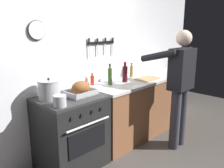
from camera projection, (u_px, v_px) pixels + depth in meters
The scene contains 12 objects.
wall_back at pixel (65, 58), 3.11m from camera, with size 6.00×0.13×2.60m.
counter_block at pixel (142, 105), 3.91m from camera, with size 2.03×0.65×0.90m.
stove at pixel (71, 132), 2.92m from camera, with size 0.76×0.67×0.90m.
person_cook at pixel (179, 82), 3.31m from camera, with size 0.51×0.63×1.66m.
roasting_pan at pixel (81, 89), 2.86m from camera, with size 0.35×0.26×0.18m.
stock_pot at pixel (49, 90), 2.71m from camera, with size 0.25×0.25×0.25m.
saucepan at pixel (60, 101), 2.48m from camera, with size 0.14×0.14×0.12m.
cutting_board at pixel (147, 79), 3.71m from camera, with size 0.36×0.24×0.02m, color tan.
bottle_hot_sauce at pixel (92, 80), 3.36m from camera, with size 0.05×0.05×0.17m.
bottle_wine_red at pixel (125, 74), 3.52m from camera, with size 0.08×0.08×0.30m.
bottle_vinegar at pixel (131, 71), 3.89m from camera, with size 0.06×0.06×0.22m.
bottle_olive_oil at pixel (110, 76), 3.36m from camera, with size 0.06×0.06×0.30m.
Camera 1 is at (-1.81, -1.24, 1.73)m, focal length 38.42 mm.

